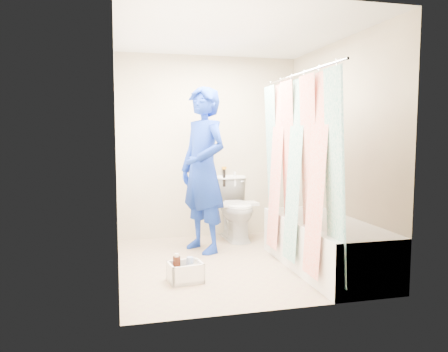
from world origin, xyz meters
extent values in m
plane|color=gray|center=(0.00, 0.00, 0.00)|extent=(2.60, 2.60, 0.00)
cube|color=silver|center=(0.00, 0.00, 2.40)|extent=(2.40, 2.60, 0.02)
cube|color=#C3B896|center=(0.00, 1.30, 1.20)|extent=(2.40, 0.02, 2.40)
cube|color=#C3B896|center=(0.00, -1.30, 1.20)|extent=(2.40, 0.02, 2.40)
cube|color=#C3B896|center=(-1.20, 0.00, 1.20)|extent=(0.02, 2.60, 2.40)
cube|color=#C3B896|center=(1.20, 0.00, 1.20)|extent=(0.02, 2.60, 2.40)
cube|color=white|center=(0.85, -0.43, 0.25)|extent=(0.70, 1.75, 0.50)
cube|color=white|center=(0.85, -0.43, 0.46)|extent=(0.58, 1.63, 0.06)
cylinder|color=silver|center=(0.52, -0.43, 1.95)|extent=(0.02, 1.90, 0.02)
cube|color=silver|center=(0.52, -0.43, 1.02)|extent=(0.06, 1.75, 1.80)
imported|color=silver|center=(0.30, 1.04, 0.41)|extent=(0.49, 0.82, 0.82)
cube|color=white|center=(0.30, 0.91, 0.48)|extent=(0.51, 0.24, 0.04)
cylinder|color=black|center=(0.20, 1.26, 0.79)|extent=(0.04, 0.04, 0.24)
cylinder|color=orange|center=(0.20, 1.26, 0.92)|extent=(0.07, 0.07, 0.03)
cylinder|color=white|center=(0.36, 1.27, 0.77)|extent=(0.03, 0.03, 0.20)
imported|color=navy|center=(-0.22, 0.56, 0.96)|extent=(0.73, 0.83, 1.92)
cube|color=white|center=(-0.60, -0.47, 0.02)|extent=(0.34, 0.29, 0.03)
cube|color=white|center=(-0.74, -0.49, 0.09)|extent=(0.05, 0.25, 0.18)
cube|color=white|center=(-0.45, -0.46, 0.09)|extent=(0.05, 0.25, 0.18)
cube|color=white|center=(-0.58, -0.59, 0.09)|extent=(0.31, 0.06, 0.18)
cube|color=white|center=(-0.61, -0.36, 0.09)|extent=(0.31, 0.06, 0.18)
cylinder|color=#3A160B|center=(-0.67, -0.44, 0.13)|extent=(0.07, 0.07, 0.21)
cylinder|color=white|center=(-0.54, -0.42, 0.12)|extent=(0.07, 0.07, 0.18)
cylinder|color=#FAECC3|center=(-0.57, -0.52, 0.10)|extent=(0.05, 0.05, 0.13)
cylinder|color=#3A160B|center=(-0.66, -0.55, 0.06)|extent=(0.06, 0.06, 0.06)
cylinder|color=gold|center=(-0.66, -0.55, 0.10)|extent=(0.06, 0.06, 0.01)
imported|color=white|center=(-0.50, -0.50, 0.13)|extent=(0.12, 0.12, 0.20)
camera|label=1|loc=(-1.20, -4.42, 1.38)|focal=35.00mm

